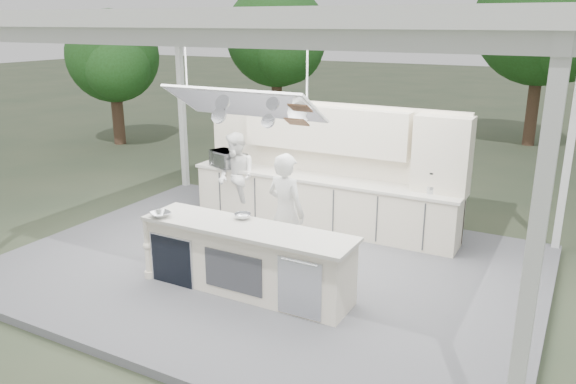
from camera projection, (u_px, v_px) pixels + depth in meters
The scene contains 12 objects.
ground at pixel (268, 271), 8.80m from camera, with size 90.00×90.00×0.00m, color #414831.
stage_deck at pixel (268, 267), 8.79m from camera, with size 8.00×6.00×0.12m, color #5B5C60.
tent at pixel (265, 24), 7.71m from camera, with size 8.20×6.20×3.86m.
demo_island at pixel (246, 259), 7.78m from camera, with size 3.10×0.79×0.95m.
back_counter at pixel (320, 202), 10.23m from camera, with size 5.08×0.72×0.95m.
back_wall_unit at pixel (349, 150), 9.92m from camera, with size 5.05×0.48×2.25m.
tree_cluster at pixel (434, 38), 16.14m from camera, with size 19.55×9.40×5.85m.
head_chef at pixel (286, 212), 8.36m from camera, with size 0.66×0.43×1.81m, color white.
sous_chef at pixel (237, 177), 10.55m from camera, with size 0.81×0.63×1.66m, color white.
toaster_oven at pixel (225, 159), 10.76m from camera, with size 0.57×0.38×0.31m, color silver.
bowl_large at pixel (160, 215), 8.01m from camera, with size 0.29×0.29×0.07m, color #B9BCC0.
bowl_small at pixel (243, 216), 7.95m from camera, with size 0.24×0.24×0.08m, color silver.
Camera 1 is at (4.11, -6.94, 3.75)m, focal length 35.00 mm.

